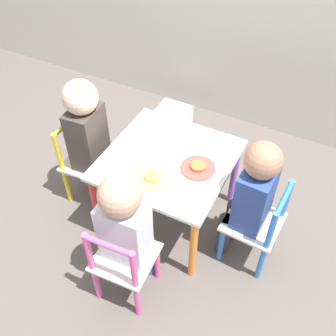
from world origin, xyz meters
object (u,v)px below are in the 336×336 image
Objects in this scene: child_left at (89,133)px; plate_front at (152,178)px; child_right at (252,193)px; kids_table at (168,167)px; chair_yellow at (86,162)px; child_front at (126,224)px; chair_pink at (123,263)px; plate_right at (198,168)px; chair_blue at (257,225)px; storage_bin at (174,116)px.

child_left reaches higher than plate_front.
kids_table is at bearing -90.00° from child_right.
child_front is (0.53, -0.40, 0.21)m from chair_yellow.
chair_pink is 0.56m from plate_right.
chair_blue is at bearing -4.62° from plate_right.
chair_yellow is 3.25× the size of plate_front.
child_right reaches higher than kids_table.
plate_front is (-0.03, 0.34, 0.22)m from chair_pink.
plate_right is 1.09× the size of plate_front.
child_front is 3.33× the size of storage_bin.
chair_pink is at bearing -104.71° from plate_right.
chair_pink is 1.33m from storage_bin.
child_right is (-0.06, 0.00, 0.20)m from chair_blue.
chair_yellow is at bearing -86.03° from chair_blue.
child_front reaches higher than kids_table.
chair_pink is 2.97× the size of plate_right.
child_right is 0.59m from child_front.
child_front reaches higher than chair_pink.
chair_pink is at bearing -84.80° from plate_front.
child_left is at bearing 164.20° from plate_front.
child_front is at bearing -135.59° from child_left.
plate_front is at bearing -71.80° from chair_blue.
kids_table is 3.62× the size of plate_right.
plate_front is 0.69× the size of storage_bin.
chair_blue is at bearing 90.00° from child_right.
plate_right is at bearing -91.18° from chair_yellow.
child_right is at bearing -44.98° from storage_bin.
chair_blue is at bearing -94.22° from child_left.
chair_yellow is 0.24m from child_left.
child_left is at bearing -90.00° from chair_yellow.
child_front is 0.28m from plate_front.
chair_pink is 0.22m from child_front.
chair_pink is at bearing -73.38° from storage_bin.
child_left is at bearing -47.96° from chair_pink.
chair_blue is 0.40m from plate_right.
kids_table is 1.22× the size of chair_pink.
chair_pink is 3.25× the size of plate_front.
chair_blue is 0.66m from child_front.
chair_pink is 0.64× the size of child_left.
storage_bin is (-0.35, 0.76, -0.32)m from kids_table.
plate_right reaches higher than kids_table.
storage_bin is (-0.37, 1.20, -0.39)m from child_front.
plate_front is (-0.03, 0.28, 0.01)m from child_front.
child_right is 0.95× the size of child_left.
chair_pink is 2.25× the size of storage_bin.
plate_right is at bearing -91.29° from child_left.
chair_yellow reaches higher than plate_front.
chair_blue is at bearing -3.12° from kids_table.
plate_right is (0.13, 0.44, 0.01)m from child_front.
storage_bin is (-0.38, 1.26, -0.17)m from chair_pink.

